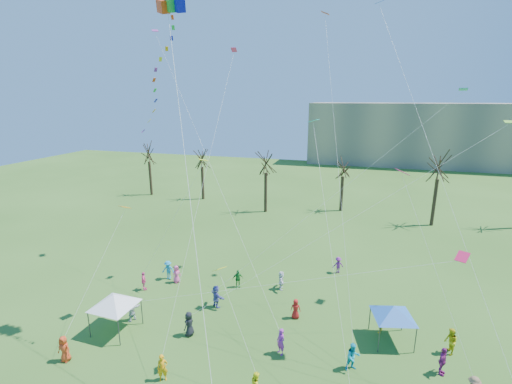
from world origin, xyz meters
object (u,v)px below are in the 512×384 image
(canopy_tent_white, at_px, (114,300))
(big_box_kite, at_px, (163,78))
(distant_building, at_px, (435,135))
(canopy_tent_blue, at_px, (393,311))

(canopy_tent_white, bearing_deg, big_box_kite, 17.93)
(distant_building, height_order, big_box_kite, big_box_kite)
(big_box_kite, relative_size, canopy_tent_blue, 6.24)
(big_box_kite, height_order, canopy_tent_blue, big_box_kite)
(distant_building, height_order, canopy_tent_blue, distant_building)
(canopy_tent_blue, bearing_deg, distant_building, 78.89)
(distant_building, relative_size, canopy_tent_white, 15.52)
(big_box_kite, xyz_separation_m, canopy_tent_white, (-4.19, -1.36, -15.00))
(canopy_tent_white, bearing_deg, distant_building, 66.79)
(distant_building, relative_size, canopy_tent_blue, 17.01)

